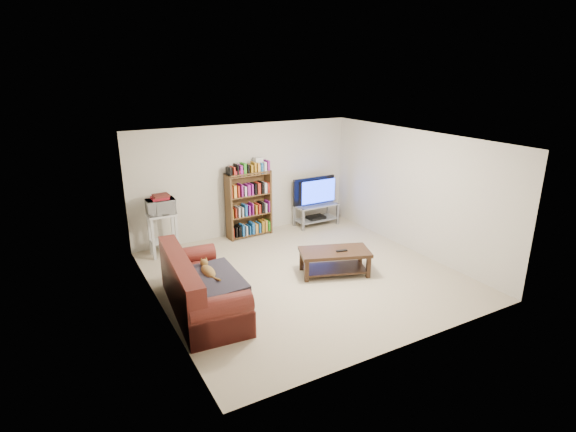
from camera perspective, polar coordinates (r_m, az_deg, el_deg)
floor at (r=8.07m, az=2.02°, el=-7.43°), size 5.00×5.00×0.00m
ceiling at (r=7.35m, az=2.23°, el=9.66°), size 5.00×5.00×0.00m
wall_back at (r=9.77m, az=-5.49°, el=4.59°), size 5.00×0.00×5.00m
wall_front at (r=5.78m, az=15.09°, el=-5.87°), size 5.00×0.00×5.00m
wall_left at (r=6.75m, az=-16.40°, el=-2.43°), size 0.00×5.00×5.00m
wall_right at (r=9.13m, az=15.70°, el=2.99°), size 0.00×5.00×5.00m
sofa at (r=6.95m, az=-11.34°, el=-9.39°), size 1.07×2.16×0.89m
blanket at (r=6.76m, az=-9.66°, el=-8.06°), size 0.81×1.05×0.18m
cat at (r=6.90m, az=-10.10°, el=-6.97°), size 0.27×0.59×0.17m
coffee_table at (r=8.02m, az=5.93°, el=-5.27°), size 1.36×1.00×0.44m
remote at (r=7.94m, az=6.84°, el=-4.41°), size 0.21×0.10×0.02m
tv_stand at (r=10.43m, az=3.58°, el=0.62°), size 1.01×0.46×0.50m
television at (r=10.30m, az=3.63°, el=3.14°), size 1.08×0.15×0.62m
dvd_player at (r=10.48m, az=3.56°, el=-0.16°), size 0.41×0.29×0.06m
bookshelf at (r=9.68m, az=-5.00°, el=1.60°), size 1.00×0.36×1.42m
shelf_clutter at (r=9.54m, az=-4.64°, el=6.28°), size 0.73×0.25×0.28m
microwave_stand at (r=9.02m, az=-15.61°, el=-1.57°), size 0.54×0.40×0.85m
microwave at (r=8.88m, az=-15.86°, el=1.17°), size 0.53×0.37×0.29m
game_boxes at (r=8.83m, az=-15.95°, el=2.22°), size 0.31×0.28×0.05m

